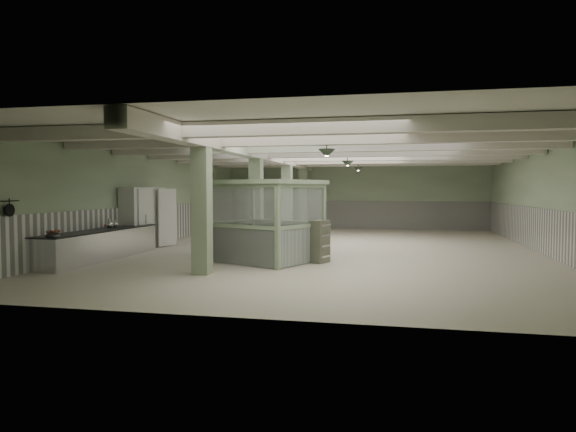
% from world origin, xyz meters
% --- Properties ---
extents(floor, '(20.00, 20.00, 0.00)m').
position_xyz_m(floor, '(0.00, 0.00, 0.00)').
color(floor, silver).
rests_on(floor, ground).
extents(ceiling, '(14.00, 20.00, 0.02)m').
position_xyz_m(ceiling, '(0.00, 0.00, 3.60)').
color(ceiling, white).
rests_on(ceiling, wall_back).
extents(wall_back, '(14.00, 0.02, 3.60)m').
position_xyz_m(wall_back, '(0.00, 10.00, 1.80)').
color(wall_back, '#A3BC96').
rests_on(wall_back, floor).
extents(wall_front, '(14.00, 0.02, 3.60)m').
position_xyz_m(wall_front, '(0.00, -10.00, 1.80)').
color(wall_front, '#A3BC96').
rests_on(wall_front, floor).
extents(wall_left, '(0.02, 20.00, 3.60)m').
position_xyz_m(wall_left, '(-7.00, 0.00, 1.80)').
color(wall_left, '#A3BC96').
rests_on(wall_left, floor).
extents(wall_right, '(0.02, 20.00, 3.60)m').
position_xyz_m(wall_right, '(7.00, 0.00, 1.80)').
color(wall_right, '#A3BC96').
rests_on(wall_right, floor).
extents(wainscot_left, '(0.05, 19.90, 1.50)m').
position_xyz_m(wainscot_left, '(-6.97, 0.00, 0.75)').
color(wainscot_left, white).
rests_on(wainscot_left, floor).
extents(wainscot_right, '(0.05, 19.90, 1.50)m').
position_xyz_m(wainscot_right, '(6.97, 0.00, 0.75)').
color(wainscot_right, white).
rests_on(wainscot_right, floor).
extents(wainscot_back, '(13.90, 0.05, 1.50)m').
position_xyz_m(wainscot_back, '(0.00, 9.97, 0.75)').
color(wainscot_back, white).
rests_on(wainscot_back, floor).
extents(girder, '(0.45, 19.90, 0.40)m').
position_xyz_m(girder, '(-2.50, 0.00, 3.38)').
color(girder, beige).
rests_on(girder, ceiling).
extents(beam_a, '(13.90, 0.35, 0.32)m').
position_xyz_m(beam_a, '(0.00, -7.50, 3.42)').
color(beam_a, beige).
rests_on(beam_a, ceiling).
extents(beam_b, '(13.90, 0.35, 0.32)m').
position_xyz_m(beam_b, '(0.00, -5.00, 3.42)').
color(beam_b, beige).
rests_on(beam_b, ceiling).
extents(beam_c, '(13.90, 0.35, 0.32)m').
position_xyz_m(beam_c, '(0.00, -2.50, 3.42)').
color(beam_c, beige).
rests_on(beam_c, ceiling).
extents(beam_d, '(13.90, 0.35, 0.32)m').
position_xyz_m(beam_d, '(0.00, 0.00, 3.42)').
color(beam_d, beige).
rests_on(beam_d, ceiling).
extents(beam_e, '(13.90, 0.35, 0.32)m').
position_xyz_m(beam_e, '(0.00, 2.50, 3.42)').
color(beam_e, beige).
rests_on(beam_e, ceiling).
extents(beam_f, '(13.90, 0.35, 0.32)m').
position_xyz_m(beam_f, '(0.00, 5.00, 3.42)').
color(beam_f, beige).
rests_on(beam_f, ceiling).
extents(beam_g, '(13.90, 0.35, 0.32)m').
position_xyz_m(beam_g, '(0.00, 7.50, 3.42)').
color(beam_g, beige).
rests_on(beam_g, ceiling).
extents(column_a, '(0.42, 0.42, 3.60)m').
position_xyz_m(column_a, '(-2.50, -6.00, 1.80)').
color(column_a, '#93A685').
rests_on(column_a, floor).
extents(column_b, '(0.42, 0.42, 3.60)m').
position_xyz_m(column_b, '(-2.50, -1.00, 1.80)').
color(column_b, '#93A685').
rests_on(column_b, floor).
extents(column_c, '(0.42, 0.42, 3.60)m').
position_xyz_m(column_c, '(-2.50, 4.00, 1.80)').
color(column_c, '#93A685').
rests_on(column_c, floor).
extents(column_d, '(0.42, 0.42, 3.60)m').
position_xyz_m(column_d, '(-2.50, 8.00, 1.80)').
color(column_d, '#93A685').
rests_on(column_d, floor).
extents(hook_rail, '(0.02, 1.20, 0.02)m').
position_xyz_m(hook_rail, '(-6.93, -7.60, 1.85)').
color(hook_rail, black).
rests_on(hook_rail, wall_left).
extents(pendant_front, '(0.44, 0.44, 0.22)m').
position_xyz_m(pendant_front, '(0.50, -5.00, 3.05)').
color(pendant_front, '#2B392A').
rests_on(pendant_front, ceiling).
extents(pendant_mid, '(0.44, 0.44, 0.22)m').
position_xyz_m(pendant_mid, '(0.50, 0.50, 3.05)').
color(pendant_mid, '#2B392A').
rests_on(pendant_mid, ceiling).
extents(pendant_back, '(0.44, 0.44, 0.22)m').
position_xyz_m(pendant_back, '(0.50, 5.50, 3.05)').
color(pendant_back, '#2B392A').
rests_on(pendant_back, ceiling).
extents(prep_counter, '(0.94, 5.42, 0.91)m').
position_xyz_m(prep_counter, '(-6.54, -4.10, 0.46)').
color(prep_counter, silver).
rests_on(prep_counter, floor).
extents(pitcher_near, '(0.22, 0.24, 0.25)m').
position_xyz_m(pitcher_near, '(-6.54, -3.27, 1.03)').
color(pitcher_near, silver).
rests_on(pitcher_near, prep_counter).
extents(pitcher_far, '(0.25, 0.28, 0.31)m').
position_xyz_m(pitcher_far, '(-6.51, -3.64, 1.06)').
color(pitcher_far, silver).
rests_on(pitcher_far, prep_counter).
extents(veg_colander, '(0.44, 0.44, 0.17)m').
position_xyz_m(veg_colander, '(-6.40, -6.46, 0.99)').
color(veg_colander, '#3D3C41').
rests_on(veg_colander, prep_counter).
extents(orange_bowl, '(0.29, 0.29, 0.08)m').
position_xyz_m(orange_bowl, '(-6.63, -3.56, 0.94)').
color(orange_bowl, '#B2B2B7').
rests_on(orange_bowl, prep_counter).
extents(skillet_far, '(0.04, 0.31, 0.31)m').
position_xyz_m(skillet_far, '(-6.88, -7.39, 1.63)').
color(skillet_far, black).
rests_on(skillet_far, hook_rail).
extents(walkin_cooler, '(0.92, 2.41, 2.21)m').
position_xyz_m(walkin_cooler, '(-6.62, -1.16, 1.10)').
color(walkin_cooler, silver).
rests_on(walkin_cooler, floor).
extents(guard_booth, '(3.75, 3.52, 2.40)m').
position_xyz_m(guard_booth, '(-1.60, -3.36, 1.65)').
color(guard_booth, '#92AC89').
rests_on(guard_booth, floor).
extents(filing_cabinet, '(0.60, 0.68, 1.24)m').
position_xyz_m(filing_cabinet, '(0.07, -3.37, 0.62)').
color(filing_cabinet, '#626655').
rests_on(filing_cabinet, floor).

